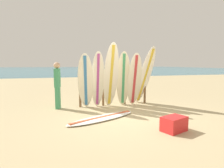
# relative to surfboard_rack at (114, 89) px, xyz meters

# --- Properties ---
(ground_plane) EXTENTS (120.00, 120.00, 0.00)m
(ground_plane) POSITION_rel_surfboard_rack_xyz_m (-0.14, -1.73, -0.66)
(ground_plane) COLOR tan
(ocean_water) EXTENTS (120.00, 80.00, 0.01)m
(ocean_water) POSITION_rel_surfboard_rack_xyz_m (-0.14, 56.27, -0.65)
(ocean_water) COLOR teal
(ocean_water) RESTS_ON ground
(surfboard_rack) EXTENTS (2.79, 0.09, 1.06)m
(surfboard_rack) POSITION_rel_surfboard_rack_xyz_m (0.00, 0.00, 0.00)
(surfboard_rack) COLOR brown
(surfboard_rack) RESTS_ON ground
(surfboard_leaning_far_left) EXTENTS (0.70, 0.94, 2.02)m
(surfboard_leaning_far_left) POSITION_rel_surfboard_rack_xyz_m (-1.18, -0.38, 0.35)
(surfboard_leaning_far_left) COLOR white
(surfboard_leaning_far_left) RESTS_ON ground
(surfboard_leaning_left) EXTENTS (0.55, 0.73, 2.10)m
(surfboard_leaning_left) POSITION_rel_surfboard_rack_xyz_m (-0.73, -0.33, 0.39)
(surfboard_leaning_left) COLOR silver
(surfboard_leaning_left) RESTS_ON ground
(surfboard_leaning_center_left) EXTENTS (0.57, 0.75, 2.41)m
(surfboard_leaning_center_left) POSITION_rel_surfboard_rack_xyz_m (-0.24, -0.41, 0.55)
(surfboard_leaning_center_left) COLOR white
(surfboard_leaning_center_left) RESTS_ON ground
(surfboard_leaning_center) EXTENTS (0.63, 0.63, 2.12)m
(surfboard_leaning_center) POSITION_rel_surfboard_rack_xyz_m (0.29, -0.27, 0.40)
(surfboard_leaning_center) COLOR beige
(surfboard_leaning_center) RESTS_ON ground
(surfboard_leaning_center_right) EXTENTS (0.64, 0.78, 2.06)m
(surfboard_leaning_center_right) POSITION_rel_surfboard_rack_xyz_m (0.71, -0.38, 0.37)
(surfboard_leaning_center_right) COLOR silver
(surfboard_leaning_center_right) RESTS_ON ground
(surfboard_leaning_right) EXTENTS (0.76, 1.19, 2.32)m
(surfboard_leaning_right) POSITION_rel_surfboard_rack_xyz_m (1.22, -0.25, 0.50)
(surfboard_leaning_right) COLOR white
(surfboard_leaning_right) RESTS_ON ground
(surfboard_lying_on_sand) EXTENTS (2.40, 1.48, 0.08)m
(surfboard_lying_on_sand) POSITION_rel_surfboard_rack_xyz_m (-0.88, -1.76, -0.62)
(surfboard_lying_on_sand) COLOR white
(surfboard_lying_on_sand) RESTS_ON ground
(beachgoer_standing) EXTENTS (0.24, 0.31, 1.71)m
(beachgoer_standing) POSITION_rel_surfboard_rack_xyz_m (-2.17, -0.04, 0.28)
(beachgoer_standing) COLOR #3F9966
(beachgoer_standing) RESTS_ON ground
(small_boat_offshore) EXTENTS (2.93, 1.92, 0.71)m
(small_boat_offshore) POSITION_rel_surfboard_rack_xyz_m (7.97, 28.37, -0.40)
(small_boat_offshore) COLOR #333842
(small_boat_offshore) RESTS_ON ocean_water
(cooler_box) EXTENTS (0.70, 0.58, 0.36)m
(cooler_box) POSITION_rel_surfboard_rack_xyz_m (0.58, -3.23, -0.48)
(cooler_box) COLOR red
(cooler_box) RESTS_ON ground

